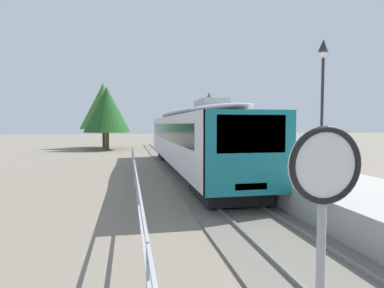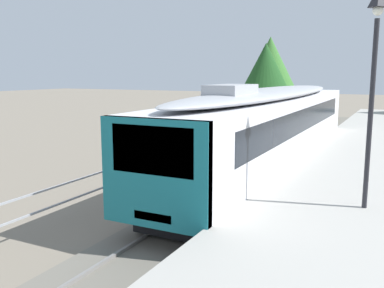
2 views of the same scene
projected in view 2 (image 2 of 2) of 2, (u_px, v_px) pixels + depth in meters
ground_plane at (160, 188)px, 15.84m from camera, size 160.00×160.00×0.00m
track_rails at (234, 197)px, 14.51m from camera, size 3.20×60.00×0.14m
commuter_train at (271, 123)px, 17.89m from camera, size 2.82×19.23×3.74m
station_platform at (333, 198)px, 13.00m from camera, size 3.90×60.00×0.90m
platform_lamp_mid_platform at (375, 57)px, 10.00m from camera, size 0.34×0.34×5.35m
tree_behind_carpark at (270, 66)px, 38.94m from camera, size 5.45×5.45×7.57m
tree_behind_station_far at (265, 72)px, 35.90m from camera, size 4.97×4.97×6.79m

